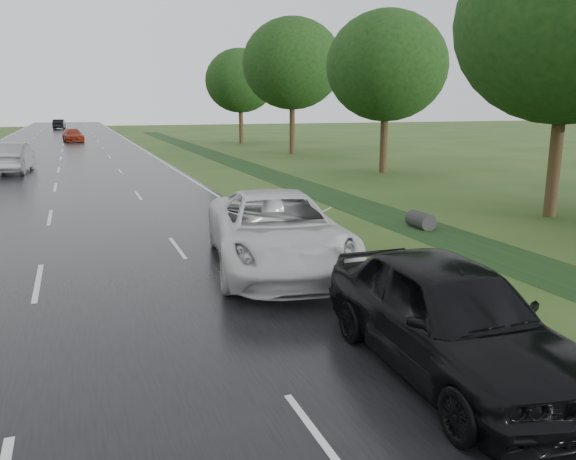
# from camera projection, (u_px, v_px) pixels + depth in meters

# --- Properties ---
(road) EXTENTS (14.00, 180.00, 0.04)m
(road) POSITION_uv_depth(u_px,v_px,m) (62.00, 153.00, 46.47)
(road) COLOR black
(road) RESTS_ON ground
(edge_stripe_east) EXTENTS (0.12, 180.00, 0.01)m
(edge_stripe_east) POSITION_uv_depth(u_px,v_px,m) (145.00, 151.00, 48.80)
(edge_stripe_east) COLOR silver
(edge_stripe_east) RESTS_ON road
(center_line) EXTENTS (0.12, 180.00, 0.01)m
(center_line) POSITION_uv_depth(u_px,v_px,m) (62.00, 153.00, 46.47)
(center_line) COLOR silver
(center_line) RESTS_ON road
(drainage_ditch) EXTENTS (2.20, 120.00, 0.56)m
(drainage_ditch) POSITION_uv_depth(u_px,v_px,m) (315.00, 190.00, 26.45)
(drainage_ditch) COLOR black
(drainage_ditch) RESTS_ON ground
(tree_east_b) EXTENTS (7.60, 7.60, 10.11)m
(tree_east_b) POSITION_uv_depth(u_px,v_px,m) (569.00, 23.00, 18.96)
(tree_east_b) COLOR #3D2918
(tree_east_b) RESTS_ON ground
(tree_east_c) EXTENTS (7.00, 7.00, 9.29)m
(tree_east_c) POSITION_uv_depth(u_px,v_px,m) (387.00, 66.00, 32.27)
(tree_east_c) COLOR #3D2918
(tree_east_c) RESTS_ON ground
(tree_east_d) EXTENTS (8.00, 8.00, 10.76)m
(tree_east_d) POSITION_uv_depth(u_px,v_px,m) (292.00, 64.00, 44.68)
(tree_east_d) COLOR #3D2918
(tree_east_d) RESTS_ON ground
(tree_east_f) EXTENTS (7.20, 7.20, 9.62)m
(tree_east_f) POSITION_uv_depth(u_px,v_px,m) (240.00, 81.00, 57.52)
(tree_east_f) COLOR #3D2918
(tree_east_f) RESTS_ON ground
(white_pickup) EXTENTS (4.10, 6.99, 1.83)m
(white_pickup) POSITION_uv_depth(u_px,v_px,m) (277.00, 231.00, 13.76)
(white_pickup) COLOR silver
(white_pickup) RESTS_ON road
(dark_sedan) EXTENTS (2.34, 5.29, 1.77)m
(dark_sedan) POSITION_uv_depth(u_px,v_px,m) (449.00, 316.00, 8.30)
(dark_sedan) COLOR black
(dark_sedan) RESTS_ON road
(silver_sedan) EXTENTS (2.35, 5.48, 1.75)m
(silver_sedan) POSITION_uv_depth(u_px,v_px,m) (12.00, 158.00, 33.16)
(silver_sedan) COLOR #919399
(silver_sedan) RESTS_ON road
(far_car_red) EXTENTS (2.42, 4.84, 1.35)m
(far_car_red) POSITION_uv_depth(u_px,v_px,m) (73.00, 135.00, 60.72)
(far_car_red) COLOR maroon
(far_car_red) RESTS_ON road
(far_car_dark) EXTENTS (1.99, 4.88, 1.57)m
(far_car_dark) POSITION_uv_depth(u_px,v_px,m) (59.00, 124.00, 92.45)
(far_car_dark) COLOR black
(far_car_dark) RESTS_ON road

